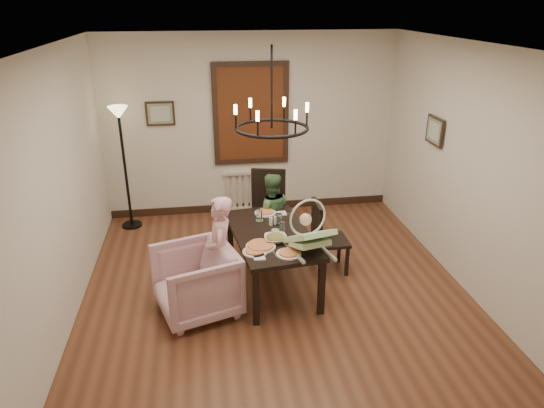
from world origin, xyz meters
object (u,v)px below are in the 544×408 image
object	(u,v)px
baby_bouncer	(308,234)
drinking_glass	(282,228)
seated_man	(270,222)
chair_right	(331,237)
floor_lamp	(125,170)
armchair	(196,281)
chair_far	(267,210)
dining_table	(272,239)
elderly_woman	(221,261)

from	to	relation	value
baby_bouncer	drinking_glass	size ratio (longest dim) A/B	4.61
seated_man	drinking_glass	xyz separation A→B (m)	(0.02, -0.81, 0.30)
chair_right	seated_man	bearing A→B (deg)	51.03
seated_man	chair_right	bearing A→B (deg)	139.74
seated_man	floor_lamp	bearing A→B (deg)	-32.90
chair_right	drinking_glass	size ratio (longest dim) A/B	7.13
chair_right	armchair	xyz separation A→B (m)	(-1.68, -0.65, -0.09)
chair_far	armchair	size ratio (longest dim) A/B	1.28
seated_man	dining_table	bearing A→B (deg)	80.66
baby_bouncer	floor_lamp	world-z (taller)	floor_lamp
dining_table	chair_far	size ratio (longest dim) A/B	1.49
elderly_woman	drinking_glass	xyz separation A→B (m)	(0.74, 0.25, 0.24)
seated_man	baby_bouncer	xyz separation A→B (m)	(0.22, -1.29, 0.43)
elderly_woman	seated_man	size ratio (longest dim) A/B	1.12
dining_table	floor_lamp	world-z (taller)	floor_lamp
elderly_woman	drinking_glass	world-z (taller)	elderly_woman
chair_right	floor_lamp	xyz separation A→B (m)	(-2.66, 1.73, 0.42)
chair_right	floor_lamp	distance (m)	3.20
dining_table	floor_lamp	xyz separation A→B (m)	(-1.87, 1.97, 0.27)
dining_table	seated_man	size ratio (longest dim) A/B	1.68
dining_table	drinking_glass	size ratio (longest dim) A/B	12.03
chair_right	elderly_woman	distance (m)	1.50
chair_far	chair_right	distance (m)	1.05
dining_table	drinking_glass	world-z (taller)	drinking_glass
elderly_woman	seated_man	bearing A→B (deg)	152.00
baby_bouncer	chair_far	bearing A→B (deg)	84.37
armchair	chair_right	bearing A→B (deg)	93.65
chair_far	armchair	bearing A→B (deg)	-111.26
dining_table	armchair	distance (m)	1.01
baby_bouncer	drinking_glass	xyz separation A→B (m)	(-0.20, 0.48, -0.13)
dining_table	chair_far	xyz separation A→B (m)	(0.09, 1.02, -0.09)
drinking_glass	elderly_woman	bearing A→B (deg)	-161.58
chair_right	drinking_glass	bearing A→B (deg)	111.36
dining_table	armchair	xyz separation A→B (m)	(-0.89, -0.41, -0.25)
elderly_woman	floor_lamp	size ratio (longest dim) A/B	0.60
elderly_woman	drinking_glass	size ratio (longest dim) A/B	8.05
chair_far	seated_man	bearing A→B (deg)	-73.88
baby_bouncer	drinking_glass	distance (m)	0.53
chair_far	drinking_glass	xyz separation A→B (m)	(0.03, -1.05, 0.24)
chair_far	floor_lamp	world-z (taller)	floor_lamp
chair_far	floor_lamp	distance (m)	2.21
chair_far	baby_bouncer	xyz separation A→B (m)	(0.23, -1.53, 0.37)
elderly_woman	floor_lamp	distance (m)	2.60
seated_man	drinking_glass	bearing A→B (deg)	89.27
elderly_woman	dining_table	bearing A→B (deg)	119.98
chair_right	baby_bouncer	bearing A→B (deg)	147.29
dining_table	elderly_woman	bearing A→B (deg)	-163.08
baby_bouncer	floor_lamp	size ratio (longest dim) A/B	0.34
chair_far	seated_man	size ratio (longest dim) A/B	1.13
chair_right	seated_man	distance (m)	0.87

